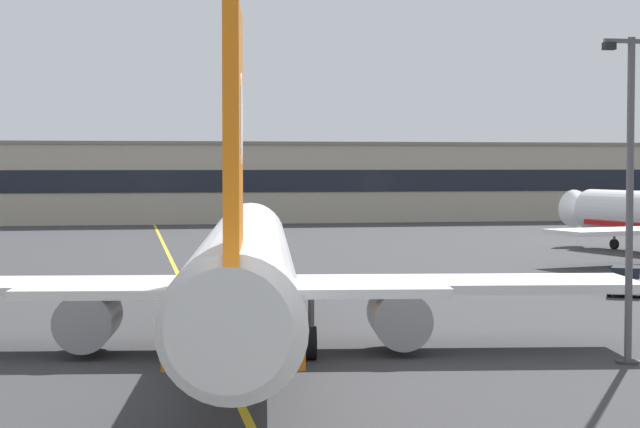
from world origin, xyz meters
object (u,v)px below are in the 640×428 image
apron_lamp_post (630,193)px  service_car_third (627,281)px  airliner_foreground (245,269)px  safety_cone_by_nose_gear (217,299)px

apron_lamp_post → service_car_third: (10.06, 21.29, -5.70)m
airliner_foreground → safety_cone_by_nose_gear: 16.20m
apron_lamp_post → safety_cone_by_nose_gear: 25.89m
airliner_foreground → apron_lamp_post: size_ratio=3.36×
apron_lamp_post → safety_cone_by_nose_gear: (-13.76, 21.03, -6.21)m
service_car_third → safety_cone_by_nose_gear: service_car_third is taller
service_car_third → apron_lamp_post: bearing=-115.3°
airliner_foreground → safety_cone_by_nose_gear: bearing=89.0°
apron_lamp_post → service_car_third: bearing=64.7°
apron_lamp_post → airliner_foreground: bearing=159.9°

